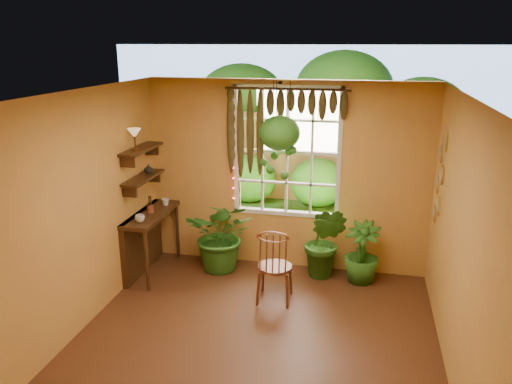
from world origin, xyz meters
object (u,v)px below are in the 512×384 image
(potted_plant_left, at_px, (222,235))
(hanging_basket, at_px, (279,138))
(counter_ledge, at_px, (145,235))
(windsor_chair, at_px, (274,277))
(potted_plant_mid, at_px, (325,242))

(potted_plant_left, height_order, hanging_basket, hanging_basket)
(counter_ledge, bearing_deg, potted_plant_left, 15.21)
(windsor_chair, bearing_deg, potted_plant_mid, 53.63)
(potted_plant_left, xyz_separation_m, potted_plant_mid, (1.46, 0.06, -0.01))
(counter_ledge, xyz_separation_m, windsor_chair, (1.96, -0.46, -0.22))
(counter_ledge, xyz_separation_m, hanging_basket, (1.85, 0.38, 1.40))
(windsor_chair, height_order, potted_plant_left, windsor_chair)
(potted_plant_left, bearing_deg, windsor_chair, -39.78)
(hanging_basket, bearing_deg, windsor_chair, -82.90)
(potted_plant_left, distance_m, potted_plant_mid, 1.46)
(potted_plant_mid, relative_size, hanging_basket, 0.82)
(windsor_chair, height_order, hanging_basket, hanging_basket)
(hanging_basket, bearing_deg, potted_plant_left, -173.73)
(counter_ledge, distance_m, potted_plant_mid, 2.54)
(potted_plant_mid, distance_m, hanging_basket, 1.57)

